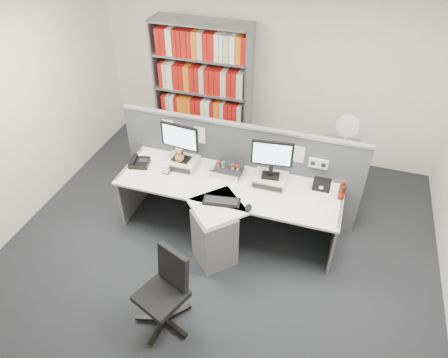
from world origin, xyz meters
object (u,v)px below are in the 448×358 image
(desk_calendar, at_px, (165,170))
(filing_cabinet, at_px, (338,170))
(desktop_pc, at_px, (228,170))
(shelving_unit, at_px, (203,92))
(office_chair, at_px, (166,289))
(keyboard, at_px, (221,201))
(desk_fan, at_px, (347,128))
(speaker, at_px, (322,185))
(monitor_left, at_px, (180,139))
(mouse, at_px, (248,208))
(monitor_right, at_px, (272,156))
(desk_phone, at_px, (139,162))
(cola_bottle, at_px, (342,192))
(desk, at_px, (223,213))

(desk_calendar, relative_size, filing_cabinet, 0.16)
(desktop_pc, distance_m, shelving_unit, 1.67)
(desktop_pc, relative_size, desk_calendar, 2.89)
(desktop_pc, bearing_deg, office_chair, -94.50)
(keyboard, relative_size, desk_fan, 0.86)
(desktop_pc, xyz_separation_m, speaker, (1.10, 0.04, 0.02))
(monitor_left, height_order, mouse, monitor_left)
(keyboard, bearing_deg, monitor_right, 48.69)
(keyboard, relative_size, shelving_unit, 0.21)
(monitor_right, relative_size, mouse, 3.97)
(desk_phone, bearing_deg, speaker, 5.57)
(desk_calendar, bearing_deg, desktop_pc, 17.55)
(monitor_left, xyz_separation_m, desk_calendar, (-0.13, -0.19, -0.34))
(desk_calendar, relative_size, office_chair, 0.13)
(keyboard, height_order, desk_fan, desk_fan)
(monitor_left, relative_size, monitor_right, 1.02)
(monitor_right, height_order, desk_calendar, monitor_right)
(monitor_left, height_order, office_chair, monitor_left)
(shelving_unit, distance_m, desk_fan, 2.15)
(office_chair, bearing_deg, filing_cabinet, 61.61)
(mouse, height_order, filing_cabinet, mouse)
(keyboard, height_order, office_chair, office_chair)
(desktop_pc, xyz_separation_m, keyboard, (0.09, -0.53, -0.03))
(keyboard, distance_m, shelving_unit, 2.17)
(shelving_unit, bearing_deg, desk_calendar, -85.76)
(mouse, distance_m, desk_fan, 1.77)
(desk_calendar, xyz_separation_m, shelving_unit, (-0.12, 1.65, 0.21))
(filing_cabinet, distance_m, office_chair, 2.92)
(monitor_left, xyz_separation_m, cola_bottle, (1.90, -0.02, -0.29))
(speaker, bearing_deg, desktop_pc, -178.00)
(office_chair, bearing_deg, monitor_right, 67.57)
(desk_fan, bearing_deg, desktop_pc, -142.22)
(desk_phone, bearing_deg, filing_cabinet, 26.13)
(monitor_right, bearing_deg, speaker, 7.30)
(desk_phone, height_order, desk_fan, desk_fan)
(mouse, relative_size, filing_cabinet, 0.17)
(mouse, xyz_separation_m, office_chair, (-0.52, -1.05, -0.28))
(keyboard, distance_m, office_chair, 1.12)
(keyboard, distance_m, speaker, 1.16)
(keyboard, xyz_separation_m, desk_phone, (-1.18, 0.35, 0.02))
(desk, height_order, desk_phone, desk_phone)
(cola_bottle, relative_size, shelving_unit, 0.13)
(desk_calendar, bearing_deg, office_chair, -66.66)
(desk_calendar, height_order, speaker, speaker)
(keyboard, height_order, desk_calendar, desk_calendar)
(desk, height_order, desktop_pc, desktop_pc)
(filing_cabinet, relative_size, desk_fan, 1.40)
(shelving_unit, height_order, office_chair, shelving_unit)
(desk_phone, relative_size, office_chair, 0.31)
(keyboard, xyz_separation_m, desk_fan, (1.18, 1.51, 0.28))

